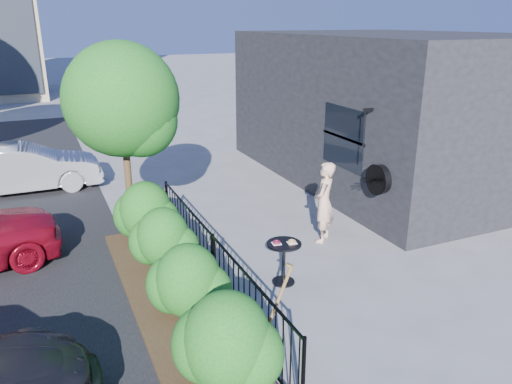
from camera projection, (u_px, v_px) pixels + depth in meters
name	position (u px, v px, depth m)	size (l,w,h in m)	color
ground	(294.00, 277.00, 8.89)	(120.00, 120.00, 0.00)	gray
shop_building	(392.00, 106.00, 14.23)	(6.22, 9.00, 4.00)	black
fence	(214.00, 264.00, 8.13)	(0.05, 6.05, 1.10)	black
planting_bed	(173.00, 301.00, 8.03)	(1.30, 6.00, 0.08)	#382616
shrubs	(176.00, 261.00, 7.94)	(1.10, 5.60, 1.24)	#155E1B
patio_tree	(126.00, 107.00, 9.51)	(2.20, 2.20, 3.94)	#3F2B19
cafe_table	(284.00, 255.00, 8.52)	(0.60, 0.60, 0.80)	black
woman	(324.00, 202.00, 10.09)	(0.61, 0.40, 1.67)	#E4B093
shovel	(274.00, 314.00, 6.71)	(0.49, 0.17, 1.33)	brown
car_silver	(25.00, 168.00, 13.14)	(1.34, 3.84, 1.26)	#ACACB1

